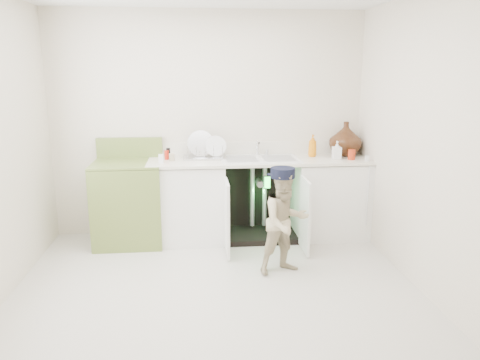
% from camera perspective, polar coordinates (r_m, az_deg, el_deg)
% --- Properties ---
extents(ground, '(3.50, 3.50, 0.00)m').
position_cam_1_polar(ground, '(4.23, -2.93, -12.77)').
color(ground, beige).
rests_on(ground, ground).
extents(room_shell, '(6.00, 5.50, 1.26)m').
position_cam_1_polar(room_shell, '(3.85, -3.15, 4.17)').
color(room_shell, beige).
rests_on(room_shell, ground).
extents(counter_run, '(2.44, 1.02, 1.28)m').
position_cam_1_polar(counter_run, '(5.25, 2.92, -1.84)').
color(counter_run, white).
rests_on(counter_run, ground).
extents(avocado_stove, '(0.72, 0.65, 1.12)m').
position_cam_1_polar(avocado_stove, '(5.22, -13.38, -2.56)').
color(avocado_stove, olive).
rests_on(avocado_stove, ground).
extents(repair_worker, '(0.58, 0.88, 1.00)m').
position_cam_1_polar(repair_worker, '(4.34, 5.53, -4.95)').
color(repair_worker, beige).
rests_on(repair_worker, ground).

